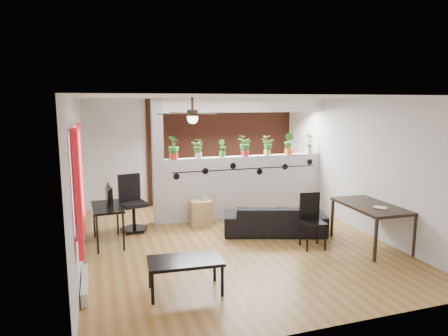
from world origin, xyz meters
TOP-DOWN VIEW (x-y plane):
  - room_shell at (0.00, 0.00)m, footprint 6.30×7.10m
  - partition_wall at (0.80, 1.50)m, footprint 3.60×0.18m
  - ceiling_header at (0.80, 1.50)m, footprint 3.60×0.18m
  - pier_column at (-1.11, 1.50)m, footprint 0.22×0.20m
  - brick_panel at (0.80, 2.97)m, footprint 3.90×0.05m
  - vine_decal at (0.80, 1.40)m, footprint 3.31×0.01m
  - window_assembly at (-2.56, -1.20)m, footprint 0.09×1.30m
  - baseboard_heater at (-2.54, -1.20)m, footprint 0.08×1.00m
  - corkboard at (-2.58, 0.95)m, footprint 0.03×0.60m
  - framed_art at (-2.58, 0.90)m, footprint 0.03×0.34m
  - ceiling_fan at (-0.80, -0.30)m, footprint 1.19×1.19m
  - potted_plant_0 at (-0.78, 1.50)m, footprint 0.32×0.33m
  - potted_plant_1 at (-0.25, 1.50)m, footprint 0.27×0.26m
  - potted_plant_2 at (0.27, 1.50)m, footprint 0.23×0.23m
  - potted_plant_3 at (0.80, 1.50)m, footprint 0.23×0.27m
  - potted_plant_4 at (1.33, 1.50)m, footprint 0.28×0.27m
  - potted_plant_5 at (1.85, 1.50)m, footprint 0.30×0.32m
  - potted_plant_6 at (2.38, 1.50)m, footprint 0.29×0.25m
  - sofa at (0.92, 0.19)m, footprint 1.98×1.27m
  - cube_shelf at (-0.30, 1.16)m, footprint 0.44×0.39m
  - cup at (-0.25, 1.16)m, footprint 0.17×0.17m
  - computer_desk at (-2.17, 0.57)m, footprint 0.56×0.99m
  - monitor at (-2.17, 0.72)m, footprint 0.33×0.08m
  - office_chair at (-1.68, 1.22)m, footprint 0.57×0.57m
  - dining_table at (2.25, -0.94)m, footprint 0.88×1.40m
  - book at (2.15, -1.24)m, footprint 0.25×0.27m
  - folding_chair at (1.22, -0.65)m, footprint 0.43×0.43m
  - coffee_table at (-1.25, -1.66)m, footprint 1.02×0.61m

SIDE VIEW (x-z plane):
  - baseboard_heater at x=-2.54m, z-range 0.00..0.18m
  - cube_shelf at x=-0.30m, z-range 0.00..0.52m
  - sofa at x=0.92m, z-range 0.00..0.54m
  - coffee_table at x=-1.25m, z-range 0.18..0.64m
  - office_chair at x=-1.68m, z-range -0.06..1.03m
  - folding_chair at x=1.22m, z-range 0.09..1.05m
  - cup at x=-0.25m, z-range 0.52..0.62m
  - computer_desk at x=-2.17m, z-range 0.28..0.98m
  - dining_table at x=2.25m, z-range 0.29..1.04m
  - partition_wall at x=0.80m, z-range 0.00..1.35m
  - book at x=2.15m, z-range 0.75..0.77m
  - monitor at x=-2.17m, z-range 0.70..0.89m
  - vine_decal at x=0.80m, z-range 0.93..1.23m
  - room_shell at x=0.00m, z-range -0.15..2.75m
  - pier_column at x=-1.11m, z-range 0.00..2.60m
  - brick_panel at x=0.80m, z-range 0.00..2.60m
  - corkboard at x=-2.58m, z-range 1.12..1.58m
  - window_assembly at x=-2.56m, z-range 0.73..2.28m
  - potted_plant_2 at x=0.27m, z-range 1.36..1.74m
  - potted_plant_1 at x=-0.25m, z-range 1.36..1.77m
  - potted_plant_4 at x=1.33m, z-range 1.36..1.79m
  - potted_plant_3 at x=0.80m, z-range 1.36..1.82m
  - potted_plant_6 at x=2.38m, z-range 1.36..1.83m
  - potted_plant_0 at x=-0.78m, z-range 1.36..1.85m
  - potted_plant_5 at x=1.85m, z-range 1.36..1.85m
  - framed_art at x=-2.58m, z-range 1.63..2.07m
  - ceiling_fan at x=-0.80m, z-range 2.10..2.53m
  - ceiling_header at x=0.80m, z-range 2.30..2.60m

